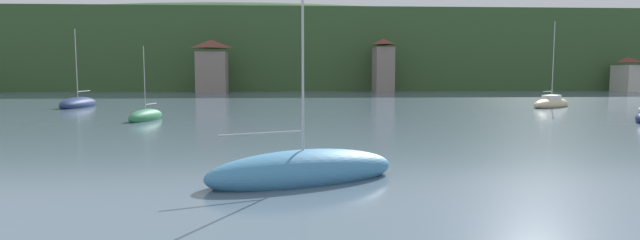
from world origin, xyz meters
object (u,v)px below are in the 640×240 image
Objects in this scene: shore_building_central at (383,66)px; sailboat_far_8 at (551,104)px; sailboat_far_6 at (146,117)px; shore_building_westcentral at (212,67)px; sailboat_mid_11 at (303,171)px; shore_building_eastcentral at (627,75)px; sailboat_far_9 at (78,104)px.

shore_building_central reaches higher than sailboat_far_8.
sailboat_far_6 is 0.65× the size of sailboat_far_8.
shore_building_westcentral is 32.43m from shore_building_central.
sailboat_mid_11 reaches higher than sailboat_far_6.
sailboat_far_8 is 48.14m from sailboat_mid_11.
shore_building_central is at bearing 1.21° from shore_building_westcentral.
shore_building_eastcentral is 95.19m from sailboat_far_6.
sailboat_far_6 is 28.01m from sailboat_mid_11.
shore_building_westcentral is 38.03m from sailboat_far_9.
sailboat_far_8 is (-36.21, -40.26, -2.93)m from shore_building_eastcentral.
shore_building_central is (32.42, 0.69, 0.18)m from shore_building_westcentral.
sailboat_far_9 is (-9.96, -36.43, -4.44)m from shore_building_westcentral.
shore_building_eastcentral is 0.73× the size of sailboat_far_9.
sailboat_far_8 is at bearing -41.47° from shore_building_westcentral.
sailboat_far_9 is 48.19m from sailboat_mid_11.
sailboat_mid_11 is at bearing -78.93° from shore_building_westcentral.
shore_building_central reaches higher than sailboat_mid_11.
sailboat_far_6 is at bearing 41.50° from sailboat_far_9.
sailboat_far_6 is at bearing -119.47° from shore_building_central.
shore_building_central reaches higher than shore_building_eastcentral.
shore_building_westcentral is at bearing -178.79° from shore_building_central.
shore_building_central is 61.50m from sailboat_far_6.
sailboat_far_8 is at bearing 91.26° from sailboat_far_9.
sailboat_far_8 is (12.43, -40.33, -4.59)m from shore_building_central.
sailboat_far_9 is 0.89× the size of sailboat_mid_11.
shore_building_eastcentral is at bearing -0.08° from shore_building_central.
sailboat_far_9 reaches higher than shore_building_eastcentral.
shore_building_eastcentral is 102.27m from sailboat_mid_11.
sailboat_far_9 is at bearing -129.12° from sailboat_far_6.
sailboat_mid_11 is at bearing -102.44° from shore_building_central.
shore_building_central reaches higher than shore_building_westcentral.
sailboat_far_6 is at bearing -145.92° from shore_building_eastcentral.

